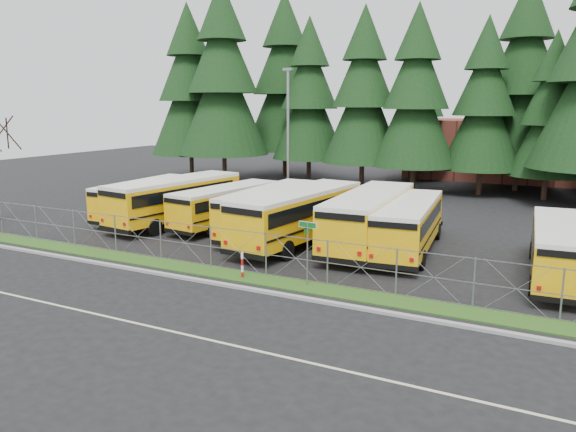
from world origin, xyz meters
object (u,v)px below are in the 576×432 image
Objects in this scene: bus_3 at (274,211)px; light_standard at (288,133)px; bus_0 at (149,200)px; striped_bollard at (242,265)px; bus_2 at (229,207)px; bus_4 at (302,217)px; bus_east at (560,251)px; bus_6 at (409,226)px; bus_5 at (371,220)px; street_sign at (307,240)px; bus_1 at (180,201)px.

bus_3 is 9.83m from light_standard.
bus_0 reaches higher than striped_bollard.
bus_2 is 3.68m from bus_3.
bus_4 is at bearing -58.95° from light_standard.
bus_0 is 25.27m from bus_east.
bus_4 reaches higher than bus_6.
bus_2 is 8.67m from light_standard.
light_standard reaches higher than bus_5.
bus_0 is 3.49× the size of street_sign.
bus_6 reaches higher than striped_bollard.
bus_6 reaches higher than bus_2.
bus_6 is (11.76, -1.01, 0.09)m from bus_2.
bus_2 is at bearing 167.90° from bus_3.
bus_4 is (6.00, -1.94, 0.24)m from bus_2.
bus_3 is 1.05× the size of light_standard.
light_standard is (-3.32, 8.29, 4.10)m from bus_3.
bus_3 reaches higher than bus_east.
bus_4 is 4.13× the size of street_sign.
striped_bollard is at bearing -69.54° from light_standard.
bus_3 is 1.02× the size of bus_6.
bus_2 is 9.68m from bus_5.
light_standard reaches higher than bus_0.
bus_3 reaches higher than bus_2.
bus_1 reaches higher than striped_bollard.
bus_5 is (6.03, -0.13, 0.10)m from bus_3.
bus_3 is at bearing -4.21° from bus_2.
bus_6 is at bearing 72.90° from street_sign.
bus_1 is at bearing 173.12° from bus_6.
bus_east reaches higher than striped_bollard.
bus_1 is 9.50× the size of striped_bollard.
street_sign reaches higher than bus_6.
bus_5 is (9.64, -0.86, 0.22)m from bus_2.
bus_5 is 1.09× the size of bus_6.
bus_1 is 22.21m from bus_east.
street_sign is at bearing -55.99° from bus_4.
bus_1 is 1.07× the size of bus_3.
street_sign is (15.72, -8.26, 0.75)m from bus_0.
bus_5 reaches higher than bus_1.
bus_4 reaches higher than bus_5.
bus_1 is 15.01m from bus_6.
bus_3 is (6.85, 0.06, -0.09)m from bus_1.
bus_6 is (8.16, -0.28, -0.03)m from bus_3.
bus_2 is at bearing 137.90° from street_sign.
bus_4 is 12.90m from bus_east.
light_standard reaches higher than striped_bollard.
bus_4 is 3.79m from bus_5.
bus_2 is 8.15× the size of striped_bollard.
bus_4 is (12.28, -1.66, 0.24)m from bus_0.
street_sign is at bearing -151.79° from bus_east.
bus_5 is at bearing 88.58° from street_sign.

